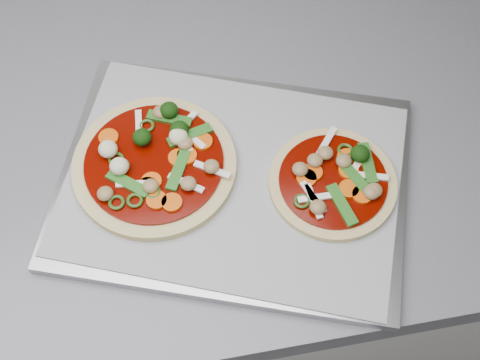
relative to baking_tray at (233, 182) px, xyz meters
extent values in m
cube|color=silver|center=(-0.29, 0.08, -0.48)|extent=(3.60, 0.60, 0.86)
cube|color=slate|center=(-0.29, 0.08, -0.03)|extent=(3.60, 0.60, 0.04)
cube|color=#939498|center=(0.00, 0.00, 0.00)|extent=(0.51, 0.44, 0.01)
cube|color=#A4A5A9|center=(0.00, 0.00, 0.01)|extent=(0.49, 0.43, 0.00)
cylinder|color=#D7C27E|center=(-0.09, 0.03, 0.01)|extent=(0.26, 0.26, 0.01)
cylinder|color=#600A00|center=(-0.09, 0.03, 0.02)|extent=(0.22, 0.22, 0.00)
cube|color=white|center=(-0.11, 0.09, 0.03)|extent=(0.01, 0.05, 0.00)
cylinder|color=#FD5000|center=(-0.10, -0.02, 0.03)|extent=(0.04, 0.04, 0.00)
torus|color=#284814|center=(-0.10, 0.09, 0.03)|extent=(0.03, 0.03, 0.00)
ellipsoid|color=olive|center=(-0.13, 0.03, 0.03)|extent=(0.03, 0.03, 0.01)
ellipsoid|color=olive|center=(-0.03, 0.01, 0.03)|extent=(0.03, 0.03, 0.01)
cube|color=#2B701D|center=(-0.13, 0.01, 0.03)|extent=(0.05, 0.05, 0.00)
ellipsoid|color=#15380C|center=(-0.06, 0.07, 0.03)|extent=(0.03, 0.03, 0.02)
cylinder|color=#FD5000|center=(-0.10, 0.00, 0.03)|extent=(0.03, 0.03, 0.00)
cube|color=#2B701D|center=(-0.07, 0.09, 0.03)|extent=(0.06, 0.04, 0.00)
cube|color=white|center=(-0.05, 0.08, 0.03)|extent=(0.04, 0.04, 0.00)
ellipsoid|color=olive|center=(-0.05, 0.05, 0.03)|extent=(0.02, 0.02, 0.01)
cylinder|color=#FD5000|center=(-0.06, 0.06, 0.03)|extent=(0.03, 0.03, 0.00)
ellipsoid|color=olive|center=(-0.10, -0.01, 0.03)|extent=(0.03, 0.03, 0.01)
cylinder|color=#FD5000|center=(-0.06, 0.03, 0.03)|extent=(0.04, 0.04, 0.00)
ellipsoid|color=beige|center=(-0.15, 0.05, 0.03)|extent=(0.03, 0.03, 0.02)
torus|color=#284814|center=(-0.12, -0.02, 0.03)|extent=(0.02, 0.02, 0.00)
ellipsoid|color=olive|center=(-0.06, -0.01, 0.03)|extent=(0.03, 0.03, 0.01)
cylinder|color=#FD5000|center=(-0.15, 0.08, 0.03)|extent=(0.03, 0.03, 0.00)
ellipsoid|color=olive|center=(-0.16, -0.01, 0.03)|extent=(0.02, 0.02, 0.01)
ellipsoid|color=olive|center=(-0.08, 0.10, 0.03)|extent=(0.03, 0.03, 0.01)
cube|color=white|center=(-0.05, 0.06, 0.03)|extent=(0.01, 0.05, 0.00)
cube|color=white|center=(-0.02, 0.01, 0.03)|extent=(0.04, 0.03, 0.00)
cube|color=#2B701D|center=(-0.07, 0.01, 0.03)|extent=(0.04, 0.06, 0.00)
torus|color=#284814|center=(-0.10, -0.01, 0.03)|extent=(0.03, 0.03, 0.00)
cube|color=white|center=(-0.06, -0.01, 0.03)|extent=(0.04, 0.04, 0.00)
cube|color=white|center=(-0.12, 0.00, 0.03)|extent=(0.05, 0.02, 0.00)
ellipsoid|color=#15380C|center=(-0.10, 0.06, 0.03)|extent=(0.03, 0.03, 0.02)
cylinder|color=#FD5000|center=(-0.08, -0.03, 0.03)|extent=(0.03, 0.03, 0.00)
torus|color=#284814|center=(-0.14, -0.02, 0.03)|extent=(0.02, 0.02, 0.00)
cylinder|color=#FD5000|center=(-0.10, 0.00, 0.03)|extent=(0.03, 0.03, 0.00)
cylinder|color=#FD5000|center=(-0.05, 0.03, 0.03)|extent=(0.03, 0.03, 0.00)
ellipsoid|color=#15380C|center=(-0.07, 0.10, 0.03)|extent=(0.02, 0.02, 0.02)
torus|color=#284814|center=(-0.14, 0.04, 0.03)|extent=(0.03, 0.03, 0.00)
cylinder|color=#FD5000|center=(-0.03, 0.05, 0.03)|extent=(0.03, 0.03, 0.00)
cube|color=#2B701D|center=(-0.04, 0.06, 0.03)|extent=(0.06, 0.03, 0.00)
ellipsoid|color=beige|center=(-0.06, 0.06, 0.03)|extent=(0.03, 0.03, 0.02)
ellipsoid|color=beige|center=(-0.14, 0.03, 0.03)|extent=(0.03, 0.03, 0.02)
cube|color=white|center=(-0.04, 0.06, 0.03)|extent=(0.03, 0.04, 0.00)
cylinder|color=#D7C27E|center=(0.12, -0.03, 0.01)|extent=(0.19, 0.19, 0.01)
cylinder|color=#600A00|center=(0.12, -0.03, 0.02)|extent=(0.16, 0.16, 0.00)
cube|color=white|center=(0.09, -0.05, 0.02)|extent=(0.02, 0.05, 0.00)
ellipsoid|color=olive|center=(0.16, -0.06, 0.03)|extent=(0.03, 0.03, 0.01)
cylinder|color=#FD5000|center=(0.15, -0.06, 0.02)|extent=(0.03, 0.03, 0.00)
ellipsoid|color=olive|center=(0.09, -0.07, 0.03)|extent=(0.02, 0.02, 0.01)
cube|color=#2B701D|center=(0.12, -0.07, 0.02)|extent=(0.03, 0.06, 0.00)
torus|color=#284814|center=(0.07, -0.05, 0.02)|extent=(0.02, 0.02, 0.00)
cube|color=#2B701D|center=(0.17, -0.02, 0.02)|extent=(0.02, 0.06, 0.00)
ellipsoid|color=#15380C|center=(0.16, -0.01, 0.03)|extent=(0.03, 0.03, 0.02)
cylinder|color=#FD5000|center=(0.13, -0.05, 0.02)|extent=(0.03, 0.03, 0.00)
cylinder|color=#FD5000|center=(0.16, -0.01, 0.02)|extent=(0.03, 0.03, 0.00)
cube|color=#2B701D|center=(0.15, -0.04, 0.02)|extent=(0.04, 0.06, 0.00)
ellipsoid|color=olive|center=(0.14, -0.01, 0.03)|extent=(0.03, 0.03, 0.01)
torus|color=#284814|center=(0.14, 0.01, 0.02)|extent=(0.03, 0.03, 0.00)
cube|color=white|center=(0.12, 0.02, 0.02)|extent=(0.04, 0.04, 0.00)
cube|color=white|center=(0.09, -0.05, 0.02)|extent=(0.05, 0.01, 0.00)
ellipsoid|color=olive|center=(0.16, -0.06, 0.03)|extent=(0.02, 0.02, 0.01)
cylinder|color=#FD5000|center=(0.10, -0.02, 0.02)|extent=(0.03, 0.03, 0.00)
ellipsoid|color=olive|center=(0.08, -0.01, 0.03)|extent=(0.03, 0.03, 0.01)
cylinder|color=#FD5000|center=(0.14, -0.02, 0.02)|extent=(0.03, 0.03, 0.00)
cube|color=white|center=(0.16, -0.01, 0.02)|extent=(0.04, 0.04, 0.00)
cube|color=white|center=(0.16, -0.03, 0.02)|extent=(0.05, 0.02, 0.00)
cylinder|color=#FD5000|center=(0.14, 0.00, 0.02)|extent=(0.03, 0.03, 0.00)
ellipsoid|color=olive|center=(0.10, 0.00, 0.03)|extent=(0.03, 0.03, 0.01)
cylinder|color=#FD5000|center=(0.09, -0.02, 0.02)|extent=(0.04, 0.04, 0.00)
cube|color=white|center=(0.09, -0.06, 0.02)|extent=(0.01, 0.05, 0.00)
ellipsoid|color=olive|center=(0.12, 0.00, 0.03)|extent=(0.03, 0.03, 0.01)
camera|label=1|loc=(-0.07, -0.41, 0.73)|focal=50.00mm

